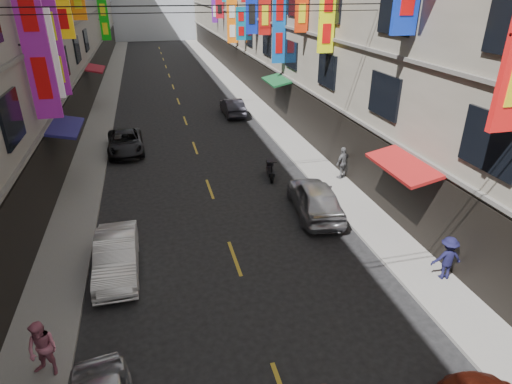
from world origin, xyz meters
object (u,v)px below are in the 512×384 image
car_left_far (125,142)px  car_right_far (232,107)px  pedestrian_rfar (343,163)px  pedestrian_lfar (43,349)px  pedestrian_rnear (447,258)px  scooter_far_right (270,170)px  car_left_mid (117,256)px  car_right_mid (315,198)px

car_left_far → car_right_far: 9.89m
pedestrian_rfar → pedestrian_lfar: bearing=11.4°
pedestrian_lfar → pedestrian_rnear: 12.00m
scooter_far_right → car_left_far: bearing=-29.4°
car_left_mid → car_left_far: car_left_mid is taller
scooter_far_right → car_left_far: size_ratio=0.42×
car_left_far → pedestrian_rnear: (10.45, -15.23, 0.28)m
car_left_mid → pedestrian_rnear: 10.90m
car_right_mid → pedestrian_rfar: pedestrian_rfar is taller
car_left_far → car_right_far: car_right_far is taller
scooter_far_right → car_right_mid: car_right_mid is taller
car_left_mid → pedestrian_lfar: 4.39m
pedestrian_lfar → pedestrian_rnear: bearing=29.7°
car_left_mid → pedestrian_lfar: bearing=-110.3°
pedestrian_rnear → pedestrian_rfar: size_ratio=0.94×
car_left_mid → car_left_far: (0.00, 12.13, -0.04)m
scooter_far_right → car_right_mid: 4.22m
car_right_mid → pedestrian_rnear: 5.95m
car_left_mid → pedestrian_rnear: size_ratio=2.54×
pedestrian_rnear → pedestrian_rfar: 8.38m
car_right_mid → pedestrian_lfar: (-9.51, -6.43, 0.17)m
scooter_far_right → pedestrian_lfar: bearing=59.4°
car_right_mid → car_left_mid: bearing=22.7°
car_right_far → pedestrian_lfar: bearing=67.5°
pedestrian_rfar → car_right_mid: bearing=22.2°
car_right_far → pedestrian_lfar: 24.31m
car_left_far → pedestrian_lfar: (-1.51, -16.24, 0.31)m
scooter_far_right → car_right_far: bearing=-83.2°
car_left_mid → pedestrian_rnear: bearing=-16.7°
scooter_far_right → car_right_far: (0.44, 11.96, 0.19)m
car_right_far → pedestrian_rnear: size_ratio=2.53×
pedestrian_rfar → pedestrian_rnear: bearing=62.6°
car_right_mid → pedestrian_rnear: size_ratio=2.84×
car_left_far → car_right_mid: size_ratio=1.00×
car_right_far → pedestrian_rnear: bearing=97.1°
car_left_far → pedestrian_lfar: size_ratio=2.75×
car_left_far → pedestrian_rnear: 18.47m
car_right_far → pedestrian_rfar: 13.47m
scooter_far_right → car_right_far: car_right_far is taller
scooter_far_right → pedestrian_rnear: pedestrian_rnear is taller
car_right_mid → pedestrian_rfar: 3.94m
pedestrian_rnear → pedestrian_rfar: bearing=-82.1°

